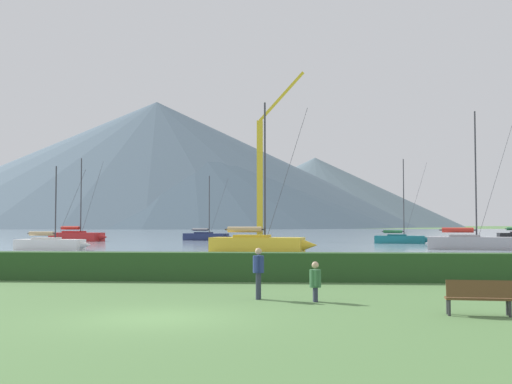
{
  "coord_description": "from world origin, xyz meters",
  "views": [
    {
      "loc": [
        3.74,
        -16.65,
        2.45
      ],
      "look_at": [
        -1.36,
        56.7,
        5.96
      ],
      "focal_mm": 45.69,
      "sensor_mm": 36.0,
      "label": 1
    }
  ],
  "objects": [
    {
      "name": "distant_hill_central_peak",
      "position": [
        -56.32,
        336.6,
        24.09
      ],
      "size": [
        224.52,
        224.52,
        48.19
      ],
      "primitive_type": "cone",
      "color": "#425666",
      "rests_on": "ground_plane"
    },
    {
      "name": "hedge_line",
      "position": [
        0.0,
        11.0,
        0.6
      ],
      "size": [
        80.0,
        1.2,
        1.2
      ],
      "primitive_type": "cube",
      "color": "#284C23",
      "rests_on": "ground_plane"
    },
    {
      "name": "harbor_water",
      "position": [
        0.0,
        137.0,
        0.0
      ],
      "size": [
        320.0,
        246.0,
        0.0
      ],
      "primitive_type": "cube",
      "color": "#8499A8",
      "rests_on": "ground_plane"
    },
    {
      "name": "sailboat_slip_7",
      "position": [
        19.39,
        44.84,
        0.73
      ],
      "size": [
        8.71,
        4.32,
        12.84
      ],
      "rotation": [
        0.0,
        0.0,
        -0.26
      ],
      "color": "#9E9EA3",
      "rests_on": "harbor_water"
    },
    {
      "name": "sailboat_slip_2",
      "position": [
        -19.08,
        41.43,
        0.58
      ],
      "size": [
        7.17,
        2.69,
        7.67
      ],
      "rotation": [
        0.0,
        0.0,
        -0.1
      ],
      "color": "white",
      "rests_on": "harbor_water"
    },
    {
      "name": "sailboat_slip_8",
      "position": [
        0.14,
        38.42,
        0.76
      ],
      "size": [
        9.22,
        3.97,
        12.72
      ],
      "rotation": [
        0.0,
        0.0,
        -0.17
      ],
      "color": "gold",
      "rests_on": "harbor_water"
    },
    {
      "name": "ground_plane",
      "position": [
        0.0,
        0.0,
        0.0
      ],
      "size": [
        1000.0,
        1000.0,
        0.0
      ],
      "primitive_type": "plane",
      "color": "#517A42"
    },
    {
      "name": "person_seated_viewer",
      "position": [
        4.17,
        3.81,
        0.69
      ],
      "size": [
        0.36,
        0.57,
        1.25
      ],
      "rotation": [
        0.0,
        0.0,
        0.08
      ],
      "color": "#2D3347",
      "rests_on": "ground_plane"
    },
    {
      "name": "sailboat_slip_11",
      "position": [
        -9.66,
        74.84,
        0.6
      ],
      "size": [
        7.34,
        4.0,
        9.16
      ],
      "rotation": [
        0.0,
        0.0,
        -0.32
      ],
      "color": "navy",
      "rests_on": "harbor_water"
    },
    {
      "name": "dock_crane",
      "position": [
        -1.65,
        72.04,
        7.72
      ],
      "size": [
        7.13,
        2.0,
        23.26
      ],
      "color": "#333338",
      "rests_on": "ground_plane"
    },
    {
      "name": "park_bench_near_path",
      "position": [
        8.41,
        0.99,
        0.53
      ],
      "size": [
        1.73,
        0.63,
        0.95
      ],
      "rotation": [
        0.0,
        0.0,
        -0.1
      ],
      "color": "brown",
      "rests_on": "ground_plane"
    },
    {
      "name": "sailboat_slip_1",
      "position": [
        -26.5,
        69.6,
        0.71
      ],
      "size": [
        8.66,
        4.48,
        11.23
      ],
      "rotation": [
        0.0,
        0.0,
        -0.28
      ],
      "color": "red",
      "rests_on": "harbor_water"
    },
    {
      "name": "person_standing_walker",
      "position": [
        2.36,
        4.34,
        0.97
      ],
      "size": [
        0.36,
        0.57,
        1.65
      ],
      "rotation": [
        0.0,
        0.0,
        -0.12
      ],
      "color": "#2D3347",
      "rests_on": "ground_plane"
    },
    {
      "name": "distant_hill_east_ridge",
      "position": [
        12.75,
        403.14,
        22.31
      ],
      "size": [
        184.7,
        184.7,
        44.62
      ],
      "primitive_type": "cone",
      "color": "slate",
      "rests_on": "ground_plane"
    },
    {
      "name": "sailboat_slip_12",
      "position": [
        15.65,
        62.61,
        0.58
      ],
      "size": [
        6.9,
        3.28,
        10.16
      ],
      "rotation": [
        0.0,
        0.0,
        -0.23
      ],
      "color": "#19707A",
      "rests_on": "harbor_water"
    },
    {
      "name": "distant_hill_west_ridge",
      "position": [
        -87.66,
        388.07,
        39.68
      ],
      "size": [
        328.07,
        328.07,
        79.35
      ],
      "primitive_type": "cone",
      "color": "#4C6070",
      "rests_on": "ground_plane"
    }
  ]
}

